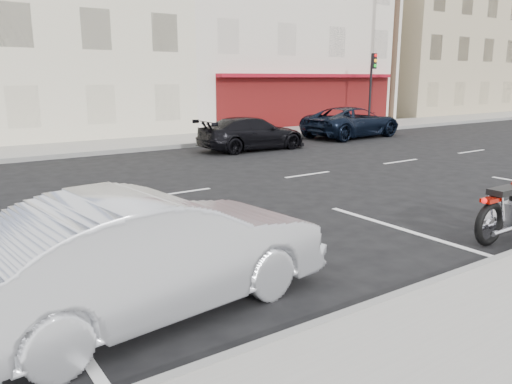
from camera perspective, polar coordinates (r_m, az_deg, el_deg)
ground at (r=13.08m, az=-0.76°, el=1.05°), size 120.00×120.00×0.00m
curb_near at (r=4.95m, az=-3.82°, el=-18.95°), size 80.00×0.12×0.16m
bldg_cream at (r=27.58m, az=-25.01°, el=18.15°), size 12.00×12.00×11.50m
bldg_corner at (r=32.66m, az=-0.71°, el=19.19°), size 14.00×12.00×12.50m
bldg_far_east at (r=42.78m, az=16.92°, el=16.17°), size 12.00×12.00×11.00m
utility_pole at (r=29.76m, az=15.64°, el=16.43°), size 1.80×0.30×9.00m
traffic_light at (r=28.02m, az=13.09°, el=12.34°), size 0.26×0.30×3.80m
fire_hydrant at (r=27.14m, az=10.45°, el=8.16°), size 0.20×0.20×0.72m
sedan_silver at (r=5.90m, az=-12.07°, el=-6.81°), size 4.58×2.06×1.46m
suv_far at (r=23.59m, az=10.94°, el=7.85°), size 5.18×2.71×1.39m
car_far at (r=19.06m, az=-0.46°, el=6.71°), size 4.34×1.84×1.25m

